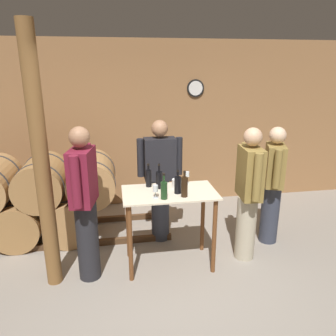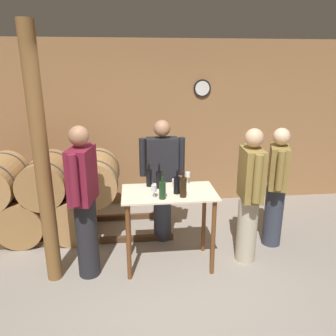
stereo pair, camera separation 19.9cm
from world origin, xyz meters
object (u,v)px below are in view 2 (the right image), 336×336
object	(u,v)px
wine_glass_near_center	(183,183)
wooden_post	(42,163)
wine_bottle_far_left	(149,177)
person_visitor_bearded	(250,194)
wine_bottle_far_right	(183,187)
wine_bottle_center	(162,190)
wine_glass_near_right	(188,175)
wine_bottle_right	(177,185)
person_visitor_near_door	(84,200)
person_visitor_with_scarf	(162,179)
ice_bucket	(177,184)
wine_bottle_left	(159,179)
person_host	(276,186)
wine_glass_near_left	(154,189)

from	to	relation	value
wine_glass_near_center	wooden_post	bearing A→B (deg)	-174.67
wine_bottle_far_left	person_visitor_bearded	xyz separation A→B (m)	(1.16, -0.21, -0.18)
wine_bottle_far_right	wine_bottle_center	bearing A→B (deg)	-173.37
wine_glass_near_right	person_visitor_bearded	size ratio (longest dim) A/B	0.09
wine_bottle_far_right	wine_glass_near_right	bearing A→B (deg)	73.81
wine_glass_near_center	person_visitor_bearded	xyz separation A→B (m)	(0.78, -0.01, -0.17)
wine_bottle_center	wine_glass_near_center	size ratio (longest dim) A/B	2.13
wine_bottle_right	person_visitor_bearded	size ratio (longest dim) A/B	0.16
wine_bottle_center	person_visitor_near_door	bearing A→B (deg)	173.83
person_visitor_with_scarf	wine_bottle_far_right	bearing A→B (deg)	-79.05
wine_bottle_center	ice_bucket	size ratio (longest dim) A/B	2.57
wine_bottle_left	wine_bottle_right	world-z (taller)	wine_bottle_left
person_host	person_visitor_near_door	size ratio (longest dim) A/B	0.91
wine_glass_near_center	person_visitor_near_door	size ratio (longest dim) A/B	0.08
wooden_post	ice_bucket	distance (m)	1.49
wooden_post	wine_glass_near_center	xyz separation A→B (m)	(1.47, 0.14, -0.32)
ice_bucket	person_visitor_with_scarf	size ratio (longest dim) A/B	0.07
wine_glass_near_center	person_visitor_bearded	bearing A→B (deg)	-1.09
wine_bottle_right	person_visitor_with_scarf	world-z (taller)	person_visitor_with_scarf
ice_bucket	person_host	xyz separation A→B (m)	(1.31, 0.21, -0.16)
wine_bottle_far_left	wine_glass_near_center	distance (m)	0.43
person_visitor_bearded	person_visitor_near_door	distance (m)	1.88
wine_glass_near_center	wine_bottle_left	bearing A→B (deg)	155.02
wine_bottle_far_left	wine_bottle_center	size ratio (longest dim) A/B	0.98
wine_glass_near_left	ice_bucket	bearing A→B (deg)	42.93
wine_bottle_center	ice_bucket	xyz separation A→B (m)	(0.20, 0.31, -0.05)
wooden_post	wine_bottle_right	distance (m)	1.43
wine_glass_near_center	person_visitor_with_scarf	xyz separation A→B (m)	(-0.18, 0.62, -0.16)
wine_bottle_far_left	wine_bottle_left	xyz separation A→B (m)	(0.11, -0.08, -0.00)
wooden_post	person_visitor_bearded	size ratio (longest dim) A/B	1.65
wine_bottle_right	person_host	xyz separation A→B (m)	(1.34, 0.38, -0.21)
wine_bottle_center	person_visitor_with_scarf	xyz separation A→B (m)	(0.07, 0.82, -0.17)
wine_glass_near_right	person_visitor_near_door	world-z (taller)	person_visitor_near_door
wine_glass_near_center	person_visitor_with_scarf	size ratio (longest dim) A/B	0.08
wine_bottle_far_left	wine_bottle_right	bearing A→B (deg)	-41.51
wine_glass_near_center	person_visitor_bearded	size ratio (longest dim) A/B	0.08
wine_bottle_left	person_visitor_near_door	bearing A→B (deg)	-164.34
person_host	person_visitor_near_door	distance (m)	2.39
person_visitor_near_door	wine_glass_near_left	bearing A→B (deg)	-3.80
wine_bottle_far_left	wine_bottle_center	distance (m)	0.42
wine_bottle_far_right	ice_bucket	bearing A→B (deg)	95.25
wine_bottle_far_right	person_visitor_bearded	xyz separation A→B (m)	(0.81, 0.16, -0.19)
person_visitor_bearded	wine_bottle_far_left	bearing A→B (deg)	169.56
wine_glass_near_right	person_host	size ratio (longest dim) A/B	0.09
wine_bottle_left	wine_glass_near_right	size ratio (longest dim) A/B	2.01
wine_bottle_right	wine_glass_near_right	world-z (taller)	wine_bottle_right
wine_glass_near_right	person_visitor_near_door	size ratio (longest dim) A/B	0.09
wine_glass_near_left	person_visitor_with_scarf	xyz separation A→B (m)	(0.16, 0.78, -0.16)
wooden_post	ice_bucket	world-z (taller)	wooden_post
wooden_post	person_host	world-z (taller)	wooden_post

